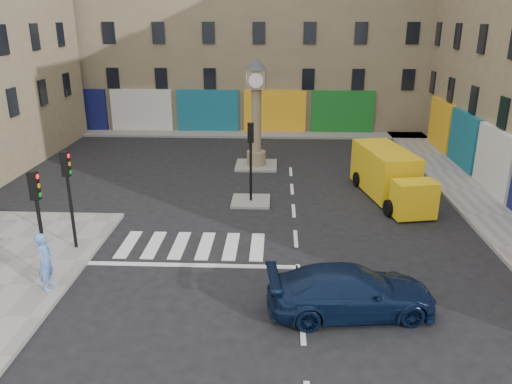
# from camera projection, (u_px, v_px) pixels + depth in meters

# --- Properties ---
(ground) EXTENTS (120.00, 120.00, 0.00)m
(ground) POSITION_uv_depth(u_px,v_px,m) (300.00, 291.00, 16.04)
(ground) COLOR black
(ground) RESTS_ON ground
(sidewalk_right) EXTENTS (2.60, 30.00, 0.15)m
(sidewalk_right) POSITION_uv_depth(u_px,v_px,m) (465.00, 190.00, 25.07)
(sidewalk_right) COLOR gray
(sidewalk_right) RESTS_ON ground
(sidewalk_far) EXTENTS (32.00, 2.40, 0.15)m
(sidewalk_far) POSITION_uv_depth(u_px,v_px,m) (234.00, 134.00, 37.08)
(sidewalk_far) COLOR gray
(sidewalk_far) RESTS_ON ground
(island_near) EXTENTS (1.80, 1.80, 0.12)m
(island_near) POSITION_uv_depth(u_px,v_px,m) (251.00, 201.00, 23.63)
(island_near) COLOR gray
(island_near) RESTS_ON ground
(island_far) EXTENTS (2.40, 2.40, 0.12)m
(island_far) POSITION_uv_depth(u_px,v_px,m) (256.00, 165.00, 29.28)
(island_far) COLOR gray
(island_far) RESTS_ON ground
(building_far) EXTENTS (32.00, 10.00, 17.00)m
(building_far) POSITION_uv_depth(u_px,v_px,m) (239.00, 14.00, 39.72)
(building_far) COLOR #827657
(building_far) RESTS_ON ground
(traffic_light_left_near) EXTENTS (0.28, 0.22, 3.70)m
(traffic_light_left_near) POSITION_uv_depth(u_px,v_px,m) (38.00, 209.00, 15.69)
(traffic_light_left_near) COLOR black
(traffic_light_left_near) RESTS_ON sidewalk_left
(traffic_light_left_far) EXTENTS (0.28, 0.22, 3.70)m
(traffic_light_left_far) POSITION_uv_depth(u_px,v_px,m) (68.00, 185.00, 17.95)
(traffic_light_left_far) COLOR black
(traffic_light_left_far) RESTS_ON sidewalk_left
(traffic_light_island) EXTENTS (0.28, 0.22, 3.70)m
(traffic_light_island) POSITION_uv_depth(u_px,v_px,m) (251.00, 149.00, 22.78)
(traffic_light_island) COLOR black
(traffic_light_island) RESTS_ON island_near
(clock_pillar) EXTENTS (1.20, 1.20, 6.10)m
(clock_pillar) POSITION_uv_depth(u_px,v_px,m) (256.00, 106.00, 28.11)
(clock_pillar) COLOR #8F815E
(clock_pillar) RESTS_ON island_far
(navy_sedan) EXTENTS (5.17, 2.59, 1.44)m
(navy_sedan) POSITION_uv_depth(u_px,v_px,m) (351.00, 291.00, 14.66)
(navy_sedan) COLOR black
(navy_sedan) RESTS_ON ground
(yellow_van) EXTENTS (3.02, 6.43, 2.25)m
(yellow_van) POSITION_uv_depth(u_px,v_px,m) (389.00, 175.00, 24.02)
(yellow_van) COLOR yellow
(yellow_van) RESTS_ON ground
(pedestrian_blue) EXTENTS (0.49, 0.72, 1.90)m
(pedestrian_blue) POSITION_uv_depth(u_px,v_px,m) (46.00, 261.00, 15.63)
(pedestrian_blue) COLOR #5881C9
(pedestrian_blue) RESTS_ON sidewalk_left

